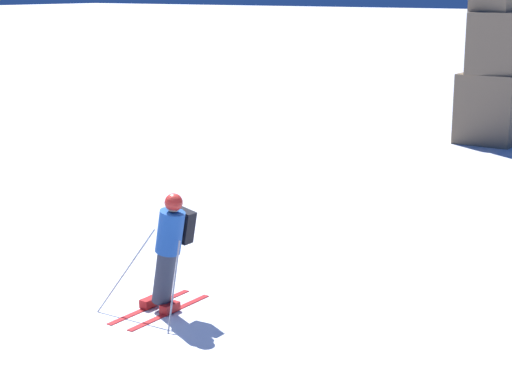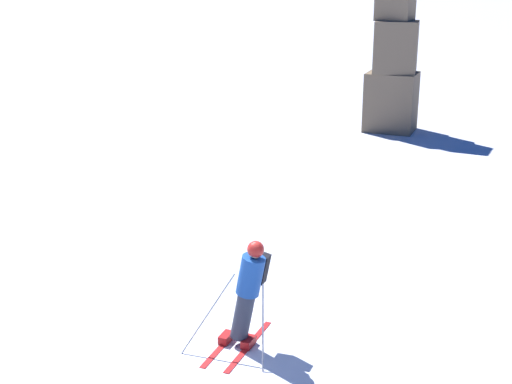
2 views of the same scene
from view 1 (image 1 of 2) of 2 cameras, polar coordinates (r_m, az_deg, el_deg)
ground_plane at (r=11.97m, az=-7.37°, el=-7.54°), size 300.00×300.00×0.00m
skier at (r=11.41m, az=-5.79°, el=-3.62°), size 1.29×1.58×1.70m
rock_pillar at (r=24.52m, az=15.52°, el=8.50°), size 1.61×1.41×5.53m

